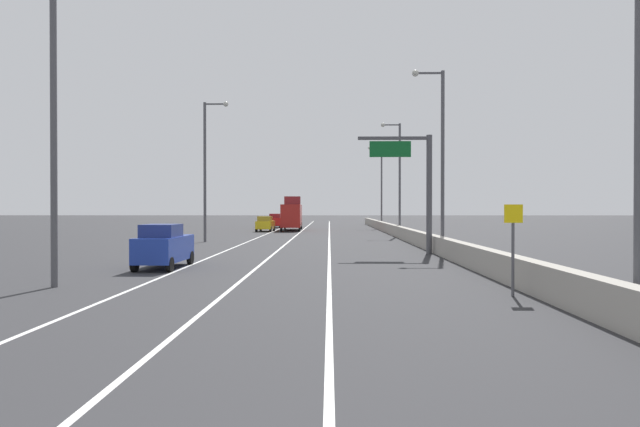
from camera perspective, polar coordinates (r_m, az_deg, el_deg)
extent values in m
plane|color=#2D2D30|center=(66.76, -0.32, -1.93)|extent=(320.00, 320.00, 0.00)
cube|color=silver|center=(58.18, -5.95, -2.29)|extent=(0.16, 130.00, 0.00)
cube|color=silver|center=(57.86, -2.51, -2.31)|extent=(0.16, 130.00, 0.00)
cube|color=silver|center=(57.75, 0.96, -2.31)|extent=(0.16, 130.00, 0.00)
cube|color=#9E998E|center=(43.30, 10.15, -2.55)|extent=(0.60, 120.00, 1.10)
cylinder|color=#47474C|center=(35.61, 11.17, 1.94)|extent=(0.36, 0.36, 7.50)
cube|color=#47474C|center=(35.54, 7.58, 7.69)|extent=(4.50, 0.20, 0.20)
cube|color=#0C5923|center=(35.32, 7.23, 6.59)|extent=(2.60, 0.10, 1.00)
cylinder|color=#4C4C51|center=(19.22, 19.23, -4.49)|extent=(0.10, 0.10, 2.40)
cube|color=yellow|center=(19.10, 19.29, -0.01)|extent=(0.60, 0.04, 0.60)
cylinder|color=#4C4C51|center=(16.25, 30.03, 11.38)|extent=(0.24, 0.24, 11.90)
cylinder|color=#4C4C51|center=(37.37, 12.51, 5.25)|extent=(0.24, 0.24, 11.90)
cube|color=#4C4C51|center=(38.12, 11.16, 13.99)|extent=(1.80, 0.12, 0.12)
sphere|color=beige|center=(37.98, 9.78, 14.04)|extent=(0.44, 0.44, 0.44)
cylinder|color=#4C4C51|center=(59.58, 8.20, 3.49)|extent=(0.24, 0.24, 11.90)
cube|color=#4C4C51|center=(60.06, 7.35, 9.03)|extent=(1.80, 0.12, 0.12)
sphere|color=beige|center=(59.97, 6.48, 9.05)|extent=(0.44, 0.44, 0.44)
cylinder|color=#4C4C51|center=(81.99, 6.35, 2.68)|extent=(0.24, 0.24, 11.90)
cube|color=#4C4C51|center=(82.33, 5.73, 6.72)|extent=(1.80, 0.12, 0.12)
sphere|color=beige|center=(82.26, 5.10, 6.73)|extent=(0.44, 0.44, 0.44)
cylinder|color=#4C4C51|center=(22.54, -25.72, 8.33)|extent=(0.24, 0.24, 11.90)
cylinder|color=#4C4C51|center=(48.28, -11.76, 4.18)|extent=(0.24, 0.24, 11.90)
cube|color=#4C4C51|center=(48.81, -10.73, 11.01)|extent=(1.80, 0.12, 0.12)
sphere|color=beige|center=(48.64, -9.67, 11.04)|extent=(0.44, 0.44, 0.44)
cube|color=#1E389E|center=(27.74, -15.74, -3.50)|extent=(1.83, 4.40, 1.18)
cube|color=navy|center=(27.28, -16.02, -1.70)|extent=(1.58, 1.99, 0.60)
cylinder|color=black|center=(29.68, -16.20, -4.38)|extent=(0.23, 0.68, 0.68)
cylinder|color=black|center=(29.23, -13.20, -4.45)|extent=(0.23, 0.68, 0.68)
cylinder|color=black|center=(26.41, -18.54, -4.99)|extent=(0.23, 0.68, 0.68)
cylinder|color=black|center=(25.90, -15.20, -5.09)|extent=(0.23, 0.68, 0.68)
cube|color=gold|center=(69.09, -5.63, -1.17)|extent=(2.02, 4.29, 0.96)
cube|color=olive|center=(68.66, -5.69, -0.53)|extent=(1.71, 1.96, 0.60)
cylinder|color=black|center=(70.89, -6.12, -1.51)|extent=(0.24, 0.69, 0.68)
cylinder|color=black|center=(70.64, -4.74, -1.52)|extent=(0.24, 0.69, 0.68)
cylinder|color=black|center=(67.60, -6.56, -1.61)|extent=(0.24, 0.69, 0.68)
cylinder|color=black|center=(67.34, -5.12, -1.62)|extent=(0.24, 0.69, 0.68)
cube|color=black|center=(91.42, -4.05, -0.74)|extent=(1.76, 4.30, 1.01)
cube|color=black|center=(90.97, -4.07, -0.24)|extent=(1.54, 1.94, 0.60)
cylinder|color=black|center=(93.19, -4.43, -1.02)|extent=(0.22, 0.68, 0.68)
cylinder|color=black|center=(93.05, -3.46, -1.02)|extent=(0.22, 0.68, 0.68)
cylinder|color=black|center=(89.82, -4.65, -1.08)|extent=(0.22, 0.68, 0.68)
cylinder|color=black|center=(89.67, -3.64, -1.08)|extent=(0.22, 0.68, 0.68)
cube|color=red|center=(82.44, -4.60, -0.83)|extent=(1.86, 4.49, 1.14)
cube|color=maroon|center=(81.98, -4.63, -0.23)|extent=(1.61, 2.03, 0.60)
cylinder|color=black|center=(84.31, -5.06, -1.19)|extent=(0.23, 0.68, 0.68)
cylinder|color=black|center=(84.17, -3.95, -1.19)|extent=(0.23, 0.68, 0.68)
cylinder|color=black|center=(80.76, -5.29, -1.26)|extent=(0.23, 0.68, 0.68)
cylinder|color=black|center=(80.62, -4.13, -1.26)|extent=(0.23, 0.68, 0.68)
cube|color=#A51E19|center=(72.07, -2.92, -0.21)|extent=(2.64, 9.70, 2.86)
cube|color=maroon|center=(74.19, -2.85, 1.33)|extent=(2.16, 2.17, 1.10)
cylinder|color=black|center=(76.27, -3.62, -1.25)|extent=(0.25, 1.01, 1.00)
cylinder|color=black|center=(76.18, -1.94, -1.25)|extent=(0.25, 1.01, 1.00)
cylinder|color=black|center=(68.05, -4.01, -1.46)|extent=(0.25, 1.01, 1.00)
cylinder|color=black|center=(67.95, -2.12, -1.46)|extent=(0.25, 1.01, 1.00)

